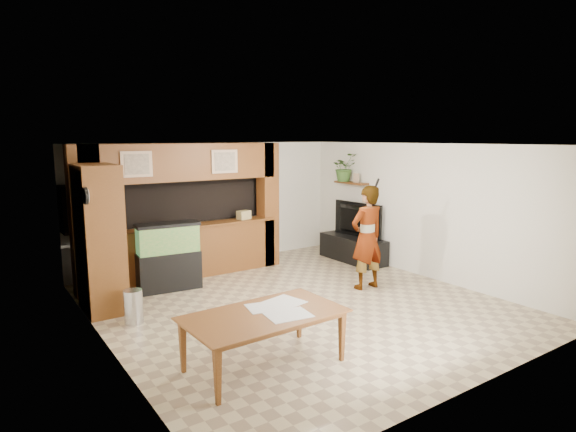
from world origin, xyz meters
TOP-DOWN VIEW (x-y plane):
  - floor at (0.00, 0.00)m, footprint 6.50×6.50m
  - ceiling at (0.00, 0.00)m, footprint 6.50×6.50m
  - wall_back at (0.00, 3.25)m, footprint 6.00×0.00m
  - wall_left at (-3.00, 0.00)m, footprint 0.00×6.50m
  - wall_right at (3.00, 0.00)m, footprint 0.00×6.50m
  - partition at (-0.95, 2.64)m, footprint 4.20×0.99m
  - wall_clock at (-2.97, 1.00)m, footprint 0.05×0.25m
  - wall_shelf at (2.85, 1.95)m, footprint 0.25×0.90m
  - pantry_cabinet at (-2.70, 1.54)m, footprint 0.58×0.94m
  - trash_can at (-2.47, 0.71)m, footprint 0.28×0.28m
  - aquarium at (-1.46, 1.95)m, footprint 1.10×0.41m
  - tv_stand at (2.65, 1.62)m, footprint 0.60×1.62m
  - television at (2.65, 1.62)m, footprint 0.29×1.32m
  - photo_frame at (2.85, 1.78)m, footprint 0.04×0.16m
  - potted_plant at (2.82, 2.16)m, footprint 0.62×0.56m
  - person at (1.53, 0.02)m, footprint 0.70×0.47m
  - microphone at (1.58, -0.14)m, footprint 0.04×0.11m
  - dining_table at (-1.59, -1.56)m, footprint 1.91×1.10m
  - newspaper_a at (-1.39, -1.74)m, footprint 0.55×0.44m
  - newspaper_b at (-1.26, -1.36)m, footprint 0.66×0.54m
  - newspaper_c at (-1.44, -1.36)m, footprint 0.56×0.46m
  - counter_box at (0.36, 2.45)m, footprint 0.29×0.22m

SIDE VIEW (x-z plane):
  - floor at x=0.00m, z-range 0.00..0.00m
  - trash_can at x=-2.47m, z-range 0.00..0.51m
  - tv_stand at x=2.65m, z-range 0.00..0.54m
  - dining_table at x=-1.59m, z-range 0.00..0.66m
  - aquarium at x=-1.46m, z-range -0.01..1.20m
  - newspaper_a at x=-1.39m, z-range 0.66..0.67m
  - newspaper_c at x=-1.44m, z-range 0.66..0.67m
  - newspaper_b at x=-1.26m, z-range 0.66..0.67m
  - television at x=2.65m, z-range 0.54..1.30m
  - person at x=1.53m, z-range 0.00..1.88m
  - counter_box at x=0.36m, z-range 1.04..1.22m
  - pantry_cabinet at x=-2.70m, z-range 0.00..2.31m
  - wall_back at x=0.00m, z-range -1.70..4.30m
  - wall_left at x=-3.00m, z-range -1.95..4.55m
  - wall_right at x=3.00m, z-range -1.95..4.55m
  - partition at x=-0.95m, z-range 0.01..2.61m
  - wall_shelf at x=2.85m, z-range 1.68..1.72m
  - photo_frame at x=2.85m, z-range 1.72..1.92m
  - wall_clock at x=-2.97m, z-range 1.77..2.02m
  - microphone at x=1.58m, z-range 1.84..2.01m
  - potted_plant at x=2.82m, z-range 1.72..2.36m
  - ceiling at x=0.00m, z-range 2.60..2.60m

